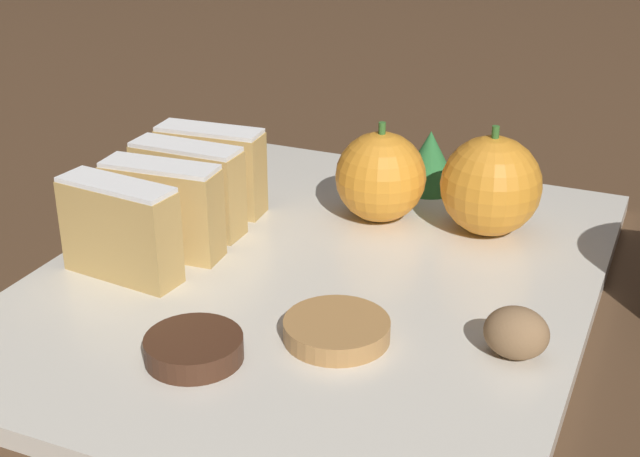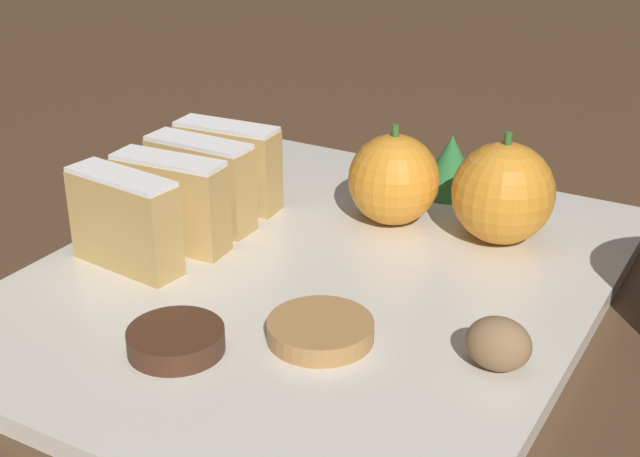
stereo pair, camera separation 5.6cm
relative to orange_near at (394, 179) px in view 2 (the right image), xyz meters
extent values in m
plane|color=#513823|center=(-0.01, -0.09, -0.04)|extent=(6.00, 6.00, 0.00)
cube|color=silver|center=(-0.01, -0.09, -0.04)|extent=(0.34, 0.42, 0.01)
cube|color=tan|center=(-0.12, -0.15, 0.00)|extent=(0.08, 0.03, 0.06)
cube|color=white|center=(-0.12, -0.15, 0.03)|extent=(0.08, 0.03, 0.00)
cube|color=tan|center=(-0.11, -0.11, 0.00)|extent=(0.08, 0.03, 0.06)
cube|color=white|center=(-0.11, -0.11, 0.03)|extent=(0.08, 0.03, 0.00)
cube|color=tan|center=(-0.12, -0.07, 0.00)|extent=(0.08, 0.03, 0.06)
cube|color=white|center=(-0.12, -0.07, 0.03)|extent=(0.08, 0.02, 0.00)
cube|color=tan|center=(-0.12, -0.03, 0.00)|extent=(0.08, 0.03, 0.06)
cube|color=white|center=(-0.12, -0.03, 0.03)|extent=(0.08, 0.03, 0.00)
sphere|color=orange|center=(0.00, 0.00, 0.00)|extent=(0.06, 0.06, 0.06)
cylinder|color=#38702D|center=(0.00, 0.00, 0.04)|extent=(0.01, 0.01, 0.01)
sphere|color=orange|center=(0.08, 0.01, 0.00)|extent=(0.07, 0.07, 0.07)
cylinder|color=#38702D|center=(0.08, 0.01, 0.04)|extent=(0.01, 0.01, 0.01)
ellipsoid|color=#8E6B47|center=(0.13, -0.14, -0.02)|extent=(0.04, 0.03, 0.03)
cylinder|color=#472819|center=(-0.03, -0.21, -0.03)|extent=(0.05, 0.05, 0.01)
cylinder|color=#B27F47|center=(0.03, -0.16, -0.03)|extent=(0.06, 0.06, 0.01)
cone|color=#2D7538|center=(0.01, 0.07, -0.01)|extent=(0.05, 0.05, 0.05)
camera|label=1|loc=(0.19, -0.56, 0.23)|focal=50.00mm
camera|label=2|loc=(0.24, -0.53, 0.23)|focal=50.00mm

